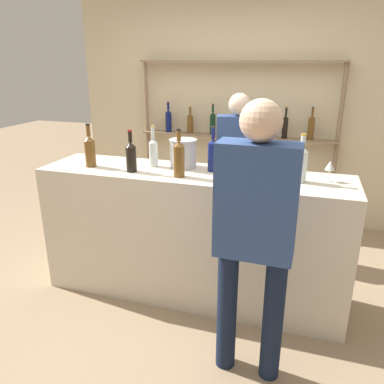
# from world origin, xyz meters

# --- Properties ---
(ground_plane) EXTENTS (16.00, 16.00, 0.00)m
(ground_plane) POSITION_xyz_m (0.00, 0.00, 0.00)
(ground_plane) COLOR #9E8466
(bar_counter) EXTENTS (2.42, 0.59, 1.07)m
(bar_counter) POSITION_xyz_m (0.00, 0.00, 0.53)
(bar_counter) COLOR beige
(bar_counter) RESTS_ON ground_plane
(back_wall) EXTENTS (4.02, 0.12, 2.80)m
(back_wall) POSITION_xyz_m (0.00, 1.89, 1.40)
(back_wall) COLOR beige
(back_wall) RESTS_ON ground_plane
(back_shelf) EXTENTS (2.32, 0.18, 1.89)m
(back_shelf) POSITION_xyz_m (-0.01, 1.71, 1.25)
(back_shelf) COLOR #897056
(back_shelf) RESTS_ON ground_plane
(counter_bottle_0) EXTENTS (0.08, 0.08, 0.35)m
(counter_bottle_0) POSITION_xyz_m (-0.83, -0.08, 1.20)
(counter_bottle_0) COLOR brown
(counter_bottle_0) RESTS_ON bar_counter
(counter_bottle_1) EXTENTS (0.08, 0.08, 0.35)m
(counter_bottle_1) POSITION_xyz_m (0.14, 0.09, 1.20)
(counter_bottle_1) COLOR #0F1956
(counter_bottle_1) RESTS_ON bar_counter
(counter_bottle_2) EXTENTS (0.08, 0.08, 0.35)m
(counter_bottle_2) POSITION_xyz_m (-0.06, -0.14, 1.21)
(counter_bottle_2) COLOR brown
(counter_bottle_2) RESTS_ON bar_counter
(counter_bottle_3) EXTENTS (0.07, 0.07, 0.33)m
(counter_bottle_3) POSITION_xyz_m (-0.35, 0.08, 1.19)
(counter_bottle_3) COLOR silver
(counter_bottle_3) RESTS_ON bar_counter
(counter_bottle_4) EXTENTS (0.08, 0.08, 0.32)m
(counter_bottle_4) POSITION_xyz_m (-0.45, -0.12, 1.19)
(counter_bottle_4) COLOR black
(counter_bottle_4) RESTS_ON bar_counter
(counter_bottle_5) EXTENTS (0.09, 0.09, 0.34)m
(counter_bottle_5) POSITION_xyz_m (0.80, -0.00, 1.20)
(counter_bottle_5) COLOR silver
(counter_bottle_5) RESTS_ON bar_counter
(wine_glass) EXTENTS (0.07, 0.07, 0.15)m
(wine_glass) POSITION_xyz_m (0.99, 0.08, 1.18)
(wine_glass) COLOR silver
(wine_glass) RESTS_ON bar_counter
(ice_bucket) EXTENTS (0.22, 0.22, 0.23)m
(ice_bucket) POSITION_xyz_m (-0.11, 0.12, 1.18)
(ice_bucket) COLOR #B2B2B7
(ice_bucket) RESTS_ON bar_counter
(server_behind_counter) EXTENTS (0.45, 0.27, 1.60)m
(server_behind_counter) POSITION_xyz_m (0.18, 0.93, 0.94)
(server_behind_counter) COLOR #121C33
(server_behind_counter) RESTS_ON ground_plane
(customer_right) EXTENTS (0.45, 0.22, 1.70)m
(customer_right) POSITION_xyz_m (0.59, -0.71, 1.00)
(customer_right) COLOR #121C33
(customer_right) RESTS_ON ground_plane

